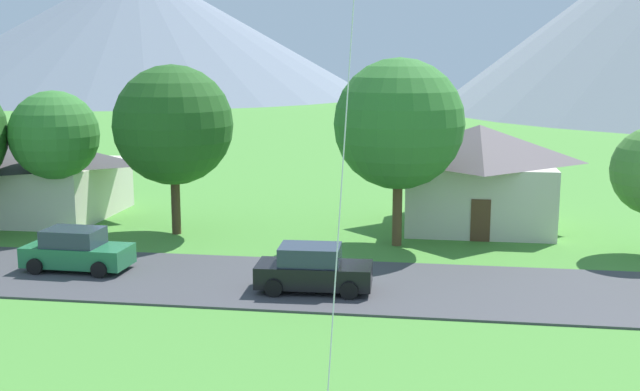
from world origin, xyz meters
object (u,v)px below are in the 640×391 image
tree_center (399,124)px  house_left_center (21,173)px  tree_far_right (54,136)px  parked_car_green_mid_east (77,251)px  house_leftmost (478,174)px  parked_car_black_west_end (313,269)px  tree_left_of_center (173,125)px

tree_center → house_left_center: bearing=169.5°
tree_far_right → parked_car_green_mid_east: 8.75m
house_leftmost → tree_center: bearing=-129.2°
house_leftmost → house_left_center: bearing=-177.9°
parked_car_green_mid_east → house_left_center: bearing=128.5°
house_leftmost → parked_car_green_mid_east: size_ratio=1.78×
parked_car_black_west_end → parked_car_green_mid_east: 9.89m
house_left_center → tree_center: 21.08m
house_left_center → tree_center: bearing=-10.5°
house_leftmost → tree_center: tree_center is taller
house_left_center → parked_car_green_mid_east: house_left_center is taller
parked_car_black_west_end → house_left_center: bearing=147.3°
house_left_center → parked_car_green_mid_east: 12.97m
tree_left_of_center → tree_far_right: bearing=-176.1°
house_leftmost → tree_far_right: 20.97m
house_leftmost → parked_car_green_mid_east: bearing=-146.0°
house_left_center → parked_car_black_west_end: 21.22m
house_left_center → tree_center: size_ratio=1.24×
tree_left_of_center → parked_car_green_mid_east: tree_left_of_center is taller
tree_left_of_center → parked_car_green_mid_east: 8.50m
house_leftmost → parked_car_green_mid_east: house_leftmost is taller
house_leftmost → parked_car_black_west_end: house_leftmost is taller
tree_left_of_center → parked_car_green_mid_east: size_ratio=1.92×
house_left_center → tree_far_right: bearing=-41.5°
tree_left_of_center → house_leftmost: bearing=15.1°
house_leftmost → tree_center: (-3.81, -4.67, 2.88)m
house_leftmost → parked_car_black_west_end: 14.03m
tree_center → parked_car_green_mid_east: (-12.46, -6.31, -4.69)m
tree_center → tree_left_of_center: bearing=176.1°
tree_left_of_center → parked_car_green_mid_east: (-1.72, -7.05, -4.43)m
house_leftmost → house_left_center: (-24.29, -0.90, -0.37)m
house_left_center → tree_far_right: size_ratio=1.52×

